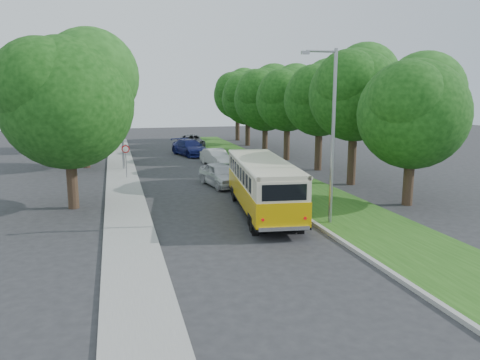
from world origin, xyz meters
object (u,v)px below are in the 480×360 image
object	(u,v)px
car_silver	(221,175)
car_blue	(190,148)
lamppost_near	(331,131)
vintage_bus	(263,187)
lamppost_far	(120,118)
car_grey	(192,142)
car_white	(216,157)

from	to	relation	value
car_silver	car_blue	distance (m)	15.40
lamppost_near	vintage_bus	world-z (taller)	lamppost_near
lamppost_far	car_blue	distance (m)	10.26
car_silver	lamppost_far	bearing A→B (deg)	116.81
lamppost_far	lamppost_near	bearing A→B (deg)	-64.29
car_silver	car_grey	world-z (taller)	car_silver
car_blue	car_silver	bearing A→B (deg)	-107.50
lamppost_near	car_silver	bearing A→B (deg)	105.21
lamppost_near	car_grey	distance (m)	31.73
car_white	car_grey	size ratio (longest dim) A/B	0.79
lamppost_far	vintage_bus	bearing A→B (deg)	-67.26
car_blue	car_grey	xyz separation A→B (m)	(1.14, 5.85, -0.04)
lamppost_far	vintage_bus	distance (m)	17.26
car_grey	vintage_bus	bearing A→B (deg)	-90.49
lamppost_near	car_silver	distance (m)	11.22
car_blue	lamppost_near	bearing A→B (deg)	-100.62
lamppost_far	car_white	world-z (taller)	lamppost_far
car_blue	vintage_bus	bearing A→B (deg)	-105.77
vintage_bus	car_silver	distance (m)	7.52
lamppost_far	car_blue	xyz separation A→B (m)	(6.56, 7.15, -3.34)
car_blue	car_grey	bearing A→B (deg)	63.18
lamppost_near	car_blue	bearing A→B (deg)	95.22
car_silver	car_white	xyz separation A→B (m)	(1.58, 8.68, -0.08)
lamppost_far	car_white	xyz separation A→B (m)	(7.70, 0.43, -3.42)
car_silver	vintage_bus	bearing A→B (deg)	-96.15
car_silver	car_white	world-z (taller)	car_silver
vintage_bus	car_grey	size ratio (longest dim) A/B	1.78
lamppost_far	car_grey	distance (m)	15.48
car_white	car_silver	bearing A→B (deg)	-110.56
lamppost_near	lamppost_far	xyz separation A→B (m)	(-8.91, 18.50, -0.25)
car_white	vintage_bus	bearing A→B (deg)	-104.16
vintage_bus	car_white	world-z (taller)	vintage_bus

